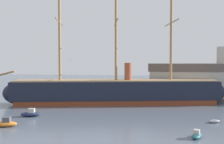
# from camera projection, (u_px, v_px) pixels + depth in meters

# --- Properties ---
(tall_ship) EXTENTS (68.08, 20.79, 33.11)m
(tall_ship) POSITION_uv_depth(u_px,v_px,m) (116.00, 91.00, 72.95)
(tall_ship) COLOR brown
(tall_ship) RESTS_ON ground
(motorboat_mid_left) EXTENTS (4.60, 2.67, 1.81)m
(motorboat_mid_left) POSITION_uv_depth(u_px,v_px,m) (5.00, 123.00, 47.67)
(motorboat_mid_left) COLOR orange
(motorboat_mid_left) RESTS_ON ground
(motorboat_mid_right) EXTENTS (2.33, 3.54, 1.38)m
(motorboat_mid_right) POSITION_uv_depth(u_px,v_px,m) (197.00, 135.00, 40.69)
(motorboat_mid_right) COLOR #236670
(motorboat_mid_right) RESTS_ON ground
(motorboat_alongside_bow) EXTENTS (4.49, 2.50, 1.78)m
(motorboat_alongside_bow) POSITION_uv_depth(u_px,v_px,m) (30.00, 114.00, 56.32)
(motorboat_alongside_bow) COLOR #1E284C
(motorboat_alongside_bow) RESTS_ON ground
(dinghy_alongside_stern) EXTENTS (2.83, 2.14, 0.61)m
(dinghy_alongside_stern) POSITION_uv_depth(u_px,v_px,m) (214.00, 121.00, 50.69)
(dinghy_alongside_stern) COLOR gray
(dinghy_alongside_stern) RESTS_ON ground
(motorboat_far_left) EXTENTS (3.52, 4.91, 1.90)m
(motorboat_far_left) POSITION_uv_depth(u_px,v_px,m) (28.00, 99.00, 77.47)
(motorboat_far_left) COLOR #7FB2D6
(motorboat_far_left) RESTS_ON ground
(dockside_warehouse_right) EXTENTS (48.26, 17.00, 16.78)m
(dockside_warehouse_right) POSITION_uv_depth(u_px,v_px,m) (218.00, 81.00, 83.21)
(dockside_warehouse_right) COLOR #565659
(dockside_warehouse_right) RESTS_ON ground
(seagull_in_flight) EXTENTS (0.41, 1.39, 0.14)m
(seagull_in_flight) POSITION_uv_depth(u_px,v_px,m) (72.00, 59.00, 39.27)
(seagull_in_flight) COLOR silver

